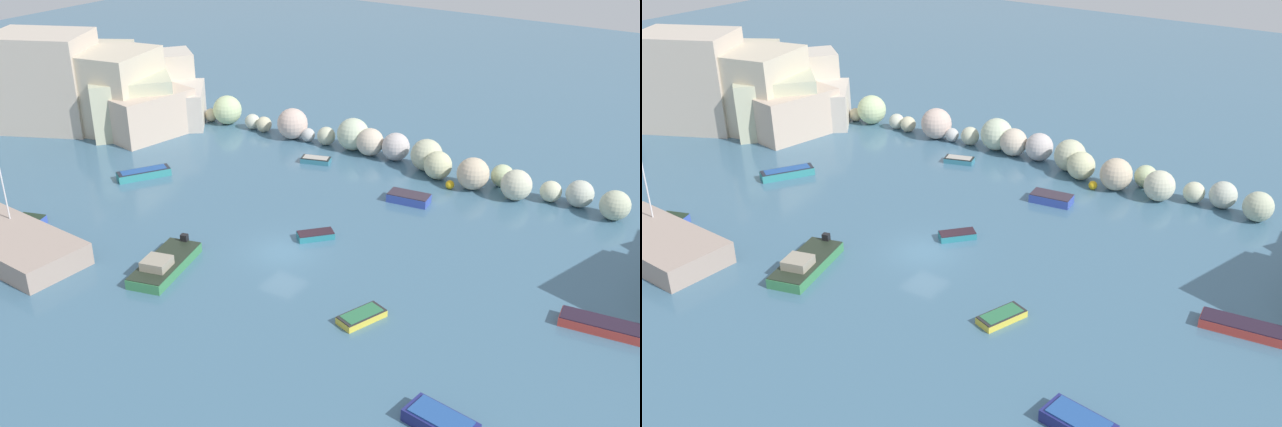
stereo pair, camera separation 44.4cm
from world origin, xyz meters
The scene contains 14 objects.
cove_water centered at (0.00, 0.00, 0.00)m, with size 160.00×160.00×0.00m, color #426A86.
cliff_headland_left centered at (-29.26, 11.31, 3.05)m, with size 20.80×19.84×8.77m.
rock_breakwater centered at (-2.08, 17.16, 1.19)m, with size 38.98×4.57×2.78m.
stone_dock centered at (-13.89, -9.86, 0.73)m, with size 9.86×4.59×1.47m, color #A58F82.
channel_buoy centered at (4.72, 15.04, 0.34)m, with size 0.67×0.67×0.67m, color gold.
moored_boat_0 centered at (19.26, 2.65, 0.29)m, with size 4.46×1.87×0.58m.
moored_boat_1 centered at (-15.98, -8.49, 0.35)m, with size 3.44×5.49×6.07m.
moored_boat_2 centered at (15.32, -8.94, 0.35)m, with size 3.39×1.97×0.71m.
moored_boat_3 centered at (0.71, 2.69, 0.24)m, with size 2.36×2.49×0.48m.
moored_boat_4 centered at (-6.72, 13.66, 0.25)m, with size 2.62×1.75×0.48m.
moored_boat_5 centered at (-4.64, -5.92, 0.43)m, with size 3.69×5.96×1.25m.
moored_boat_6 centered at (3.23, 11.16, 0.34)m, with size 3.19×1.84×0.67m.
moored_boat_7 centered at (8.12, -3.71, 0.24)m, with size 2.04×2.97×0.46m.
moored_boat_8 centered at (-16.26, 3.53, 0.35)m, with size 3.05×4.16×0.67m.
Camera 1 is at (24.62, -32.37, 22.87)m, focal length 40.67 mm.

